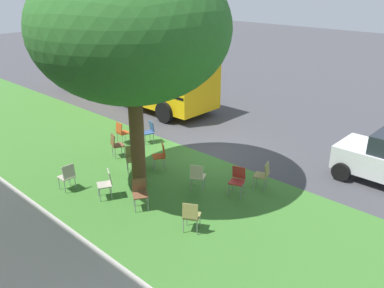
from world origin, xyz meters
The scene contains 17 objects.
ground centered at (0.00, 0.00, 0.00)m, with size 80.00×80.00×0.00m, color #424247.
grass_verge centered at (0.00, 3.20, 0.00)m, with size 48.00×6.00×0.01m, color #3D752D.
sidewalk_strip centered at (0.00, 7.60, 0.00)m, with size 48.00×2.80×0.01m, color #ADA89E.
street_tree centered at (0.06, 3.44, 4.78)m, with size 5.50×5.50×6.83m.
chair_0 centered at (2.36, 2.59, 0.52)m, with size 0.53×0.54×0.88m.
chair_1 centered at (-2.83, 4.17, 0.52)m, with size 0.56×0.57×0.88m.
chair_2 centered at (-0.97, 4.28, 0.52)m, with size 0.58×0.57×0.88m.
chair_3 centered at (0.18, 4.59, 0.52)m, with size 0.56×0.57×0.88m.
chair_4 centered at (1.04, 2.93, 0.52)m, with size 0.58×0.57×0.88m.
chair_5 centered at (-2.52, 1.80, 0.52)m, with size 0.53×0.53×0.88m.
chair_6 centered at (0.49, 2.13, 0.52)m, with size 0.57×0.58×0.88m.
chair_7 centered at (3.21, 1.68, 0.52)m, with size 0.46×0.46×0.88m.
chair_8 centered at (-1.48, 2.43, 0.52)m, with size 0.56×0.56×0.88m.
chair_9 centered at (1.41, 5.14, 0.52)m, with size 0.42×0.42×0.88m.
chair_10 centered at (2.50, 0.87, 0.52)m, with size 0.53×0.53×0.88m.
chair_11 centered at (-2.90, 0.99, 0.52)m, with size 0.53×0.52×0.88m.
school_bus centered at (7.78, -2.44, 1.76)m, with size 10.40×2.80×2.88m.
Camera 1 is at (-8.74, 10.50, 6.08)m, focal length 37.40 mm.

